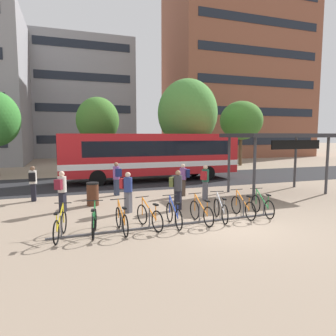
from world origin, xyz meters
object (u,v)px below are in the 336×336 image
(city_bus, at_px, (150,155))
(trash_bin, at_px, (93,194))
(commuter_red_pack_4, at_px, (205,180))
(parked_bicycle_green_1, at_px, (94,223))
(commuter_olive_pack_3, at_px, (177,187))
(street_tree_0, at_px, (241,121))
(commuter_red_pack_1, at_px, (127,189))
(parked_bicycle_green_8, at_px, (262,206))
(commuter_black_pack_6, at_px, (33,181))
(street_tree_2, at_px, (98,120))
(commuter_navy_pack_5, at_px, (184,177))
(parked_bicycle_orange_3, at_px, (149,217))
(parked_bicycle_silver_6, at_px, (221,210))
(street_tree_1, at_px, (188,113))
(parked_bicycle_orange_5, at_px, (201,212))
(parked_bicycle_orange_2, at_px, (122,220))
(parked_bicycle_orange_7, at_px, (243,207))
(transit_shelter, at_px, (279,138))
(parked_bicycle_yellow_0, at_px, (60,226))
(commuter_navy_pack_2, at_px, (117,176))
(parked_bicycle_blue_4, at_px, (174,215))
(commuter_maroon_pack_0, at_px, (62,189))

(city_bus, distance_m, trash_bin, 7.74)
(city_bus, bearing_deg, commuter_red_pack_4, 96.25)
(parked_bicycle_green_1, distance_m, commuter_olive_pack_3, 4.21)
(city_bus, bearing_deg, street_tree_0, -148.91)
(commuter_red_pack_1, bearing_deg, parked_bicycle_green_8, 32.35)
(commuter_black_pack_6, bearing_deg, city_bus, -55.15)
(street_tree_0, height_order, street_tree_2, street_tree_0)
(commuter_navy_pack_5, bearing_deg, parked_bicycle_orange_3, 75.14)
(parked_bicycle_silver_6, xyz_separation_m, street_tree_1, (4.34, 13.73, 4.53))
(parked_bicycle_green_8, bearing_deg, parked_bicycle_orange_5, 100.28)
(commuter_red_pack_4, bearing_deg, parked_bicycle_orange_2, 170.69)
(parked_bicycle_orange_2, relative_size, street_tree_0, 0.26)
(parked_bicycle_green_1, distance_m, commuter_red_pack_1, 2.88)
(parked_bicycle_orange_7, distance_m, commuter_olive_pack_3, 2.78)
(parked_bicycle_orange_5, height_order, parked_bicycle_green_8, same)
(parked_bicycle_orange_3, xyz_separation_m, parked_bicycle_silver_6, (2.70, 0.06, 0.00))
(commuter_red_pack_4, bearing_deg, transit_shelter, -41.96)
(parked_bicycle_silver_6, relative_size, transit_shelter, 0.31)
(parked_bicycle_orange_3, distance_m, trash_bin, 4.27)
(parked_bicycle_yellow_0, xyz_separation_m, parked_bicycle_green_8, (7.36, 0.27, 0.00))
(commuter_black_pack_6, xyz_separation_m, street_tree_1, (11.12, 8.06, 3.95))
(street_tree_2, bearing_deg, street_tree_1, -18.58)
(commuter_navy_pack_2, bearing_deg, commuter_red_pack_1, 160.25)
(parked_bicycle_blue_4, relative_size, street_tree_1, 0.22)
(commuter_red_pack_1, relative_size, street_tree_0, 0.25)
(commuter_navy_pack_2, height_order, commuter_olive_pack_3, commuter_navy_pack_2)
(commuter_navy_pack_2, bearing_deg, street_tree_1, -59.58)
(parked_bicycle_blue_4, bearing_deg, street_tree_1, -22.38)
(parked_bicycle_orange_2, bearing_deg, parked_bicycle_green_1, 84.83)
(parked_bicycle_yellow_0, distance_m, street_tree_1, 17.65)
(parked_bicycle_orange_5, height_order, street_tree_2, street_tree_2)
(parked_bicycle_orange_2, height_order, parked_bicycle_green_8, same)
(city_bus, xyz_separation_m, commuter_navy_pack_5, (0.24, -5.59, -0.82))
(commuter_navy_pack_5, bearing_deg, trash_bin, 27.04)
(city_bus, distance_m, commuter_red_pack_1, 8.61)
(commuter_black_pack_6, height_order, street_tree_0, street_tree_0)
(street_tree_0, bearing_deg, city_bus, -148.26)
(parked_bicycle_orange_3, relative_size, street_tree_1, 0.22)
(parked_bicycle_orange_7, xyz_separation_m, commuter_olive_pack_3, (-1.95, 1.90, 0.57))
(parked_bicycle_orange_7, distance_m, commuter_navy_pack_5, 4.58)
(parked_bicycle_yellow_0, height_order, parked_bicycle_orange_2, same)
(city_bus, relative_size, commuter_red_pack_1, 7.34)
(commuter_black_pack_6, bearing_deg, parked_bicycle_green_8, -121.32)
(commuter_navy_pack_2, bearing_deg, parked_bicycle_green_1, 147.05)
(parked_bicycle_blue_4, bearing_deg, parked_bicycle_orange_7, -84.08)
(commuter_maroon_pack_0, bearing_deg, commuter_red_pack_1, -78.22)
(parked_bicycle_orange_5, bearing_deg, parked_bicycle_blue_4, 86.39)
(city_bus, xyz_separation_m, commuter_red_pack_1, (-3.14, -7.98, -0.83))
(parked_bicycle_green_1, xyz_separation_m, commuter_maroon_pack_0, (-0.97, 3.24, 0.58))
(commuter_red_pack_1, distance_m, commuter_navy_pack_5, 4.14)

